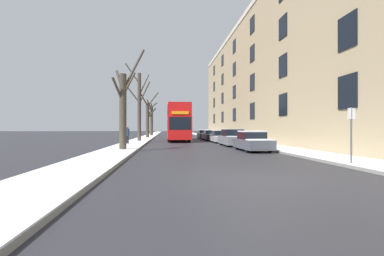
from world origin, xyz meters
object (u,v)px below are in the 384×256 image
parked_car_1 (233,138)px  parked_car_4 (204,134)px  bare_tree_left_0 (124,106)px  bare_tree_left_3 (151,119)px  parked_car_0 (252,142)px  double_decker_bus (178,121)px  pedestrian_left_sidewalk (127,135)px  bare_tree_left_1 (139,104)px  bare_tree_left_2 (148,117)px  street_sign_post (351,133)px  parked_car_3 (211,135)px  parked_car_2 (220,137)px

parked_car_1 → parked_car_4: (-0.00, 16.81, -0.04)m
bare_tree_left_0 → parked_car_1: 10.26m
bare_tree_left_3 → parked_car_0: bearing=-76.2°
double_decker_bus → pedestrian_left_sidewalk: double_decker_bus is taller
bare_tree_left_1 → bare_tree_left_2: (0.23, 11.56, -1.02)m
bare_tree_left_1 → bare_tree_left_2: size_ratio=1.20×
bare_tree_left_3 → street_sign_post: (10.29, -43.96, -2.08)m
bare_tree_left_3 → double_decker_bus: size_ratio=0.68×
bare_tree_left_2 → parked_car_4: (8.79, -2.36, -2.69)m
bare_tree_left_0 → parked_car_3: 18.31m
bare_tree_left_1 → parked_car_1: bearing=-40.2°
bare_tree_left_1 → parked_car_0: bare_tree_left_1 is taller
bare_tree_left_2 → parked_car_1: size_ratio=1.86×
parked_car_1 → parked_car_3: bearing=90.0°
bare_tree_left_2 → double_decker_bus: bearing=-64.1°
parked_car_0 → parked_car_2: 10.47m
pedestrian_left_sidewalk → bare_tree_left_2: bearing=135.4°
bare_tree_left_2 → parked_car_1: 21.26m
parked_car_4 → street_sign_post: street_sign_post is taller
parked_car_0 → parked_car_2: bearing=90.0°
bare_tree_left_3 → parked_car_2: (8.90, -25.74, -2.83)m
bare_tree_left_1 → parked_car_4: bare_tree_left_1 is taller
parked_car_0 → parked_car_3: (-0.00, 16.34, -0.01)m
pedestrian_left_sidewalk → parked_car_2: bearing=67.3°
parked_car_2 → double_decker_bus: bearing=132.1°
bare_tree_left_0 → parked_car_1: (8.81, 4.70, -2.36)m
bare_tree_left_2 → street_sign_post: bearing=-72.4°
parked_car_3 → street_sign_post: bearing=-86.7°
parked_car_1 → street_sign_post: size_ratio=1.69×
bare_tree_left_2 → bare_tree_left_3: bare_tree_left_2 is taller
parked_car_4 → parked_car_2: bearing=-90.0°
parked_car_4 → pedestrian_left_sidewalk: pedestrian_left_sidewalk is taller
double_decker_bus → street_sign_post: double_decker_bus is taller
bare_tree_left_1 → parked_car_4: (9.01, 9.19, -3.70)m
street_sign_post → pedestrian_left_sidewalk: bearing=126.4°
bare_tree_left_1 → pedestrian_left_sidewalk: bearing=-95.2°
parked_car_1 → pedestrian_left_sidewalk: 9.73m
bare_tree_left_2 → pedestrian_left_sidewalk: (-0.75, -17.26, -2.36)m
parked_car_0 → street_sign_post: bearing=-79.8°
parked_car_3 → parked_car_4: 5.65m
parked_car_4 → double_decker_bus: bearing=-123.9°
parked_car_3 → pedestrian_left_sidewalk: pedestrian_left_sidewalk is taller
pedestrian_left_sidewalk → bare_tree_left_3: bearing=136.6°
parked_car_2 → pedestrian_left_sidewalk: pedestrian_left_sidewalk is taller
bare_tree_left_3 → parked_car_0: (8.90, -36.21, -2.81)m
bare_tree_left_0 → parked_car_3: bearing=61.0°
bare_tree_left_2 → parked_car_2: bearing=-57.7°
parked_car_1 → bare_tree_left_0: bearing=-151.9°
bare_tree_left_0 → street_sign_post: bare_tree_left_0 is taller
bare_tree_left_0 → pedestrian_left_sidewalk: 6.98m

